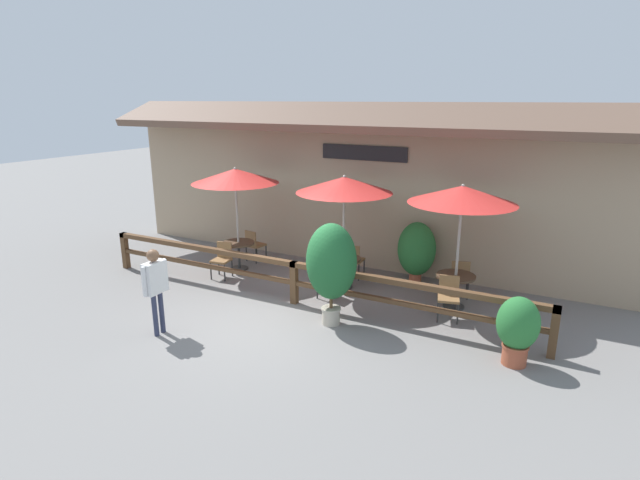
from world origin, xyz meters
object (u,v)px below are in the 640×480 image
at_px(chair_near_wallside, 254,244).
at_px(patio_umbrella_near, 235,176).
at_px(pedestrian, 155,281).
at_px(chair_near_streetside, 222,258).
at_px(chair_far_wallside, 460,276).
at_px(chair_middle_wallside, 354,259).
at_px(patio_umbrella_middle, 344,185).
at_px(potted_plant_broad_leaf, 331,264).
at_px(potted_plant_corner_fern, 518,328).
at_px(chair_middle_streetside, 331,276).
at_px(dining_table_near, 239,248).
at_px(potted_plant_tall_tropical, 417,250).
at_px(chair_far_streetside, 449,295).
at_px(dining_table_middle, 343,264).
at_px(patio_umbrella_far, 462,195).
at_px(dining_table_far, 455,282).

bearing_deg(chair_near_wallside, patio_umbrella_near, 101.86).
height_order(patio_umbrella_near, pedestrian, patio_umbrella_near).
relative_size(patio_umbrella_near, chair_near_streetside, 3.03).
bearing_deg(chair_far_wallside, chair_middle_wallside, -15.23).
height_order(patio_umbrella_middle, potted_plant_broad_leaf, patio_umbrella_middle).
relative_size(patio_umbrella_near, pedestrian, 1.59).
distance_m(chair_middle_wallside, potted_plant_corner_fern, 4.83).
relative_size(chair_near_wallside, chair_middle_streetside, 1.00).
relative_size(dining_table_near, chair_near_streetside, 0.94).
bearing_deg(chair_near_streetside, chair_near_wallside, 82.12).
height_order(potted_plant_broad_leaf, potted_plant_tall_tropical, potted_plant_broad_leaf).
relative_size(chair_near_wallside, chair_far_streetside, 1.00).
height_order(dining_table_middle, patio_umbrella_far, patio_umbrella_far).
bearing_deg(dining_table_middle, potted_plant_tall_tropical, 38.78).
relative_size(chair_middle_wallside, patio_umbrella_far, 0.33).
bearing_deg(patio_umbrella_middle, chair_middle_streetside, -88.80).
bearing_deg(chair_near_wallside, potted_plant_corner_fern, 172.07).
bearing_deg(dining_table_middle, dining_table_near, -178.85).
distance_m(patio_umbrella_middle, chair_far_streetside, 3.31).
bearing_deg(potted_plant_corner_fern, dining_table_far, 127.14).
bearing_deg(chair_far_wallside, potted_plant_corner_fern, 105.68).
relative_size(patio_umbrella_far, potted_plant_corner_fern, 2.21).
xyz_separation_m(chair_middle_wallside, dining_table_far, (2.64, -0.65, 0.08)).
bearing_deg(chair_far_streetside, pedestrian, -159.94).
bearing_deg(dining_table_middle, patio_umbrella_middle, 75.96).
relative_size(chair_middle_streetside, dining_table_far, 1.07).
bearing_deg(chair_far_wallside, chair_near_wallside, -14.58).
bearing_deg(dining_table_middle, chair_near_streetside, -165.59).
bearing_deg(patio_umbrella_middle, pedestrian, -118.14).
distance_m(dining_table_far, chair_far_streetside, 0.63).
height_order(patio_umbrella_far, chair_far_streetside, patio_umbrella_far).
height_order(chair_far_streetside, potted_plant_corner_fern, potted_plant_corner_fern).
relative_size(patio_umbrella_near, dining_table_middle, 3.24).
xyz_separation_m(chair_near_streetside, chair_middle_streetside, (2.96, 0.08, 0.00)).
bearing_deg(chair_far_streetside, chair_near_wallside, 152.90).
distance_m(chair_near_streetside, dining_table_middle, 3.05).
bearing_deg(dining_table_near, potted_plant_corner_fern, -14.60).
bearing_deg(chair_far_streetside, dining_table_far, 76.54).
bearing_deg(dining_table_far, potted_plant_corner_fern, -52.86).
bearing_deg(chair_far_streetside, potted_plant_corner_fern, -56.59).
bearing_deg(chair_near_wallside, potted_plant_tall_tropical, -161.70).
bearing_deg(chair_near_streetside, patio_umbrella_near, 82.80).
distance_m(dining_table_near, patio_umbrella_far, 5.88).
bearing_deg(chair_far_wallside, potted_plant_tall_tropical, -37.25).
height_order(patio_umbrella_far, chair_far_wallside, patio_umbrella_far).
height_order(chair_far_streetside, potted_plant_broad_leaf, potted_plant_broad_leaf).
height_order(chair_near_streetside, pedestrian, pedestrian).
relative_size(patio_umbrella_middle, pedestrian, 1.59).
xyz_separation_m(chair_near_streetside, chair_far_streetside, (5.57, 0.16, 0.00)).
distance_m(dining_table_middle, chair_middle_streetside, 0.68).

